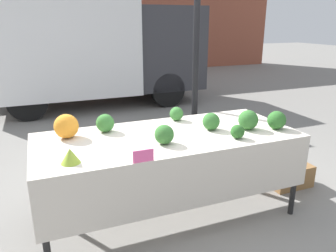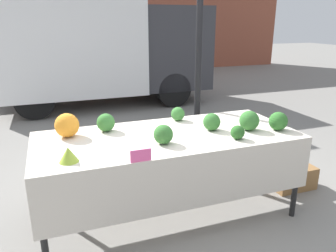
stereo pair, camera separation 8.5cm
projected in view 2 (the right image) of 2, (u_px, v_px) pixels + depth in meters
The scene contains 16 objects.
ground_plane at pixel (168, 213), 3.15m from camera, with size 40.00×40.00×0.00m, color gray.
building_facade at pixel (71, 4), 10.89m from camera, with size 16.00×0.60×4.62m.
tent_pole at pixel (198, 62), 3.61m from camera, with size 0.07×0.07×2.66m.
parked_truck at pixel (97, 38), 6.88m from camera, with size 4.29×1.92×2.74m.
market_table at pixel (171, 146), 2.87m from camera, with size 2.31×0.99×0.80m.
orange_cauliflower at pixel (67, 125), 2.82m from camera, with size 0.21×0.21×0.21m.
romanesco_head at pixel (68, 155), 2.32m from camera, with size 0.14×0.14×0.11m.
broccoli_head_0 at pixel (178, 114), 3.29m from camera, with size 0.14×0.14×0.14m.
broccoli_head_1 at pixel (249, 121), 2.99m from camera, with size 0.18×0.18×0.18m.
broccoli_head_2 at pixel (212, 122), 2.99m from camera, with size 0.16×0.16×0.16m.
broccoli_head_3 at pixel (278, 121), 3.00m from camera, with size 0.17×0.17×0.17m.
broccoli_head_4 at pixel (106, 123), 2.97m from camera, with size 0.16×0.16×0.16m.
broccoli_head_5 at pixel (238, 132), 2.77m from camera, with size 0.12×0.12×0.12m.
broccoli_head_6 at pixel (163, 134), 2.66m from camera, with size 0.16×0.16×0.16m.
price_sign at pixel (141, 156), 2.33m from camera, with size 0.15×0.01×0.09m.
produce_crate at pixel (293, 177), 3.60m from camera, with size 0.47×0.27×0.25m.
Camera 2 is at (-0.94, -2.57, 1.77)m, focal length 35.00 mm.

